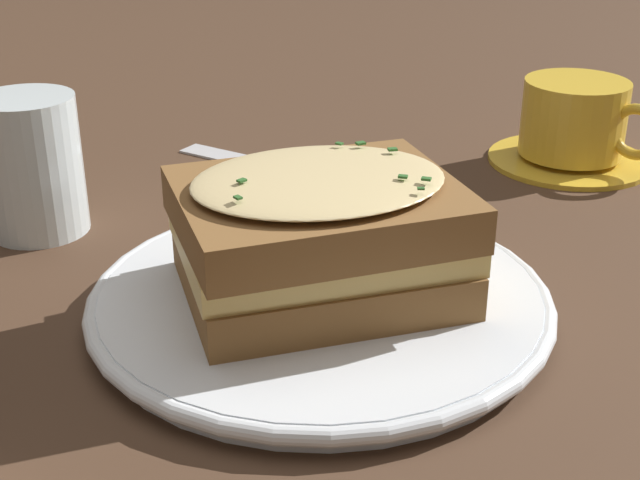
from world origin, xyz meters
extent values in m
plane|color=#473021|center=(0.00, 0.00, 0.00)|extent=(2.40, 2.40, 0.00)
cylinder|color=white|center=(0.01, 0.01, 0.01)|extent=(0.25, 0.25, 0.02)
torus|color=white|center=(0.01, 0.01, 0.01)|extent=(0.26, 0.26, 0.01)
cube|color=brown|center=(0.01, 0.01, 0.03)|extent=(0.15, 0.17, 0.02)
cube|color=#E0C16B|center=(0.01, 0.01, 0.05)|extent=(0.15, 0.18, 0.02)
cube|color=brown|center=(0.00, 0.01, 0.07)|extent=(0.16, 0.18, 0.02)
ellipsoid|color=beige|center=(0.00, 0.01, 0.09)|extent=(0.14, 0.16, 0.01)
cube|color=#2D6028|center=(-0.01, -0.05, 0.09)|extent=(0.00, 0.01, 0.00)
cube|color=#2D6028|center=(-0.01, -0.04, 0.09)|extent=(0.00, 0.01, 0.00)
cube|color=#2D6028|center=(0.04, -0.02, 0.09)|extent=(0.01, 0.01, 0.00)
cube|color=#2D6028|center=(-0.03, -0.04, 0.09)|extent=(0.00, 0.00, 0.00)
cube|color=#2D6028|center=(0.04, -0.01, 0.09)|extent=(0.00, 0.00, 0.00)
cube|color=#2D6028|center=(0.03, -0.03, 0.09)|extent=(0.00, 0.01, 0.00)
cube|color=#2D6028|center=(-0.01, 0.05, 0.09)|extent=(0.01, 0.01, 0.00)
cube|color=#2D6028|center=(-0.03, 0.05, 0.09)|extent=(0.01, 0.00, 0.00)
cylinder|color=gold|center=(0.25, -0.21, 0.00)|extent=(0.13, 0.13, 0.01)
cylinder|color=gold|center=(0.25, -0.21, 0.04)|extent=(0.08, 0.08, 0.06)
cylinder|color=#381E0F|center=(0.25, -0.21, 0.06)|extent=(0.07, 0.07, 0.00)
torus|color=gold|center=(0.21, -0.25, 0.04)|extent=(0.04, 0.04, 0.05)
cylinder|color=silver|center=(0.13, 0.20, 0.05)|extent=(0.07, 0.07, 0.10)
cube|color=silver|center=(0.23, 0.01, 0.00)|extent=(0.07, 0.09, 0.00)
cube|color=silver|center=(0.28, 0.08, 0.00)|extent=(0.05, 0.07, 0.00)
cube|color=#333335|center=(0.28, 0.10, 0.00)|extent=(0.02, 0.03, 0.00)
cube|color=#333335|center=(0.29, 0.09, 0.00)|extent=(0.02, 0.03, 0.00)
cube|color=#333335|center=(0.29, 0.09, 0.00)|extent=(0.02, 0.03, 0.00)
camera|label=1|loc=(-0.44, 0.02, 0.26)|focal=50.00mm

